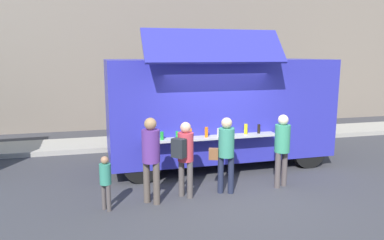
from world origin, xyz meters
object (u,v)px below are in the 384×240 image
object	(u,v)px
customer_extra_browsing	(282,144)
customer_front_ordering	(225,149)
customer_mid_with_backpack	(185,152)
trash_bin	(311,124)
customer_rear_waiting	(151,153)
child_near_queue	(105,178)
food_truck_main	(218,107)

from	to	relation	value
customer_extra_browsing	customer_front_ordering	bearing A→B (deg)	71.41
customer_mid_with_backpack	customer_extra_browsing	distance (m)	2.24
customer_mid_with_backpack	trash_bin	bearing A→B (deg)	-5.61
customer_rear_waiting	child_near_queue	size ratio (longest dim) A/B	1.63
customer_front_ordering	customer_extra_browsing	size ratio (longest dim) A/B	1.00
customer_front_ordering	child_near_queue	distance (m)	2.53
customer_mid_with_backpack	customer_extra_browsing	xyz separation A→B (m)	(2.24, 0.08, 0.01)
trash_bin	customer_mid_with_backpack	bearing A→B (deg)	-142.12
customer_mid_with_backpack	child_near_queue	size ratio (longest dim) A/B	1.49
customer_front_ordering	customer_rear_waiting	xyz separation A→B (m)	(-1.60, -0.15, 0.06)
food_truck_main	customer_front_ordering	xyz separation A→B (m)	(-0.52, -2.14, -0.56)
customer_front_ordering	child_near_queue	size ratio (longest dim) A/B	1.54
food_truck_main	customer_front_ordering	distance (m)	2.28
trash_bin	food_truck_main	bearing A→B (deg)	-151.99
food_truck_main	trash_bin	world-z (taller)	food_truck_main
customer_front_ordering	child_near_queue	xyz separation A→B (m)	(-2.49, -0.28, -0.34)
food_truck_main	customer_front_ordering	world-z (taller)	food_truck_main
customer_mid_with_backpack	food_truck_main	bearing A→B (deg)	13.45
trash_bin	child_near_queue	world-z (taller)	child_near_queue
trash_bin	customer_front_ordering	size ratio (longest dim) A/B	0.54
child_near_queue	customer_mid_with_backpack	bearing A→B (deg)	-30.31
trash_bin	customer_mid_with_backpack	size ratio (longest dim) A/B	0.56
food_truck_main	customer_extra_browsing	bearing A→B (deg)	-69.54
customer_rear_waiting	child_near_queue	bearing A→B (deg)	138.76
trash_bin	customer_rear_waiting	world-z (taller)	customer_rear_waiting
trash_bin	customer_extra_browsing	world-z (taller)	customer_extra_browsing
child_near_queue	customer_rear_waiting	bearing A→B (deg)	-31.02
trash_bin	customer_extra_browsing	xyz separation A→B (m)	(-3.54, -4.41, 0.54)
food_truck_main	customer_extra_browsing	size ratio (longest dim) A/B	3.53
customer_extra_browsing	child_near_queue	distance (m)	3.86
trash_bin	customer_mid_with_backpack	world-z (taller)	customer_mid_with_backpack
trash_bin	customer_mid_with_backpack	distance (m)	7.34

